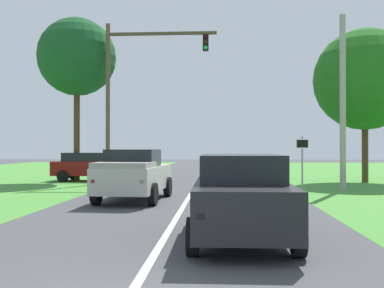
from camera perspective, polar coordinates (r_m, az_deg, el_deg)
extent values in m
plane|color=#424244|center=(15.37, -1.12, -8.00)|extent=(120.00, 120.00, 0.00)
cube|color=black|center=(9.83, 6.26, -7.43)|extent=(1.97, 4.80, 0.92)
cube|color=black|center=(10.00, 6.18, -3.00)|extent=(1.72, 2.98, 0.58)
cube|color=red|center=(7.47, 1.12, -9.30)|extent=(0.14, 0.06, 0.12)
cube|color=red|center=(7.58, 13.37, -9.15)|extent=(0.14, 0.06, 0.12)
cylinder|color=black|center=(11.35, 0.89, -8.84)|extent=(0.24, 0.72, 0.72)
cylinder|color=black|center=(11.45, 10.75, -8.76)|extent=(0.24, 0.72, 0.72)
cylinder|color=black|center=(8.43, 0.12, -11.78)|extent=(0.24, 0.72, 0.72)
cylinder|color=black|center=(8.55, 13.47, -11.60)|extent=(0.24, 0.72, 0.72)
cube|color=#B7B2A8|center=(17.12, -7.34, -4.35)|extent=(2.30, 4.91, 0.91)
cube|color=black|center=(16.86, -7.53, -1.78)|extent=(1.89, 1.93, 0.64)
cube|color=#9C978F|center=(15.66, -8.66, -2.68)|extent=(2.03, 1.93, 0.20)
cube|color=red|center=(15.09, -12.61, -4.69)|extent=(0.14, 0.07, 0.12)
cube|color=red|center=(14.63, -6.44, -4.83)|extent=(0.14, 0.07, 0.12)
cylinder|color=black|center=(18.85, -9.23, -5.37)|extent=(0.29, 0.81, 0.80)
cylinder|color=black|center=(18.40, -3.13, -5.50)|extent=(0.29, 0.81, 0.80)
cylinder|color=black|center=(16.03, -12.18, -6.23)|extent=(0.29, 0.81, 0.80)
cylinder|color=black|center=(15.49, -5.03, -6.44)|extent=(0.29, 0.81, 0.80)
cylinder|color=brown|center=(25.53, -10.74, 5.13)|extent=(0.24, 0.24, 9.00)
cube|color=#4C3D2B|center=(25.65, -3.88, 13.95)|extent=(6.12, 0.16, 0.16)
cube|color=black|center=(25.33, 1.77, 12.85)|extent=(0.32, 0.28, 0.90)
sphere|color=black|center=(25.25, 1.76, 13.59)|extent=(0.22, 0.22, 0.22)
sphere|color=black|center=(25.18, 1.76, 12.93)|extent=(0.22, 0.22, 0.22)
sphere|color=#1ED83F|center=(25.12, 1.76, 12.26)|extent=(0.22, 0.22, 0.22)
cylinder|color=gray|center=(21.55, 13.96, -2.42)|extent=(0.08, 0.08, 2.55)
cube|color=white|center=(21.51, 13.97, 0.04)|extent=(0.60, 0.03, 0.44)
cube|color=black|center=(21.49, 13.98, 0.04)|extent=(0.52, 0.01, 0.36)
cylinder|color=#4C351E|center=(27.57, 21.31, -0.70)|extent=(0.36, 0.36, 3.77)
sphere|color=#1E621A|center=(27.85, 21.29, 7.72)|extent=(5.86, 5.86, 5.86)
cube|color=maroon|center=(27.53, -13.01, -3.05)|extent=(4.28, 1.97, 0.85)
cube|color=black|center=(27.57, -13.42, -1.63)|extent=(2.59, 1.69, 0.52)
cube|color=red|center=(26.22, -9.21, -3.10)|extent=(0.07, 0.14, 0.12)
cube|color=red|center=(27.66, -8.42, -2.96)|extent=(0.07, 0.14, 0.12)
cylinder|color=black|center=(27.15, -16.24, -3.98)|extent=(0.69, 0.24, 0.68)
cylinder|color=black|center=(28.84, -14.90, -3.78)|extent=(0.69, 0.24, 0.68)
cylinder|color=black|center=(26.29, -10.93, -4.11)|extent=(0.69, 0.24, 0.68)
cylinder|color=black|center=(28.03, -9.87, -3.88)|extent=(0.69, 0.24, 0.68)
cylinder|color=#9E998E|center=(22.20, 18.77, 5.08)|extent=(0.28, 0.28, 8.30)
cylinder|color=#4C351E|center=(27.46, -14.57, 1.31)|extent=(0.36, 0.36, 5.72)
sphere|color=#184C23|center=(27.99, -14.55, 10.77)|extent=(4.65, 4.65, 4.65)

